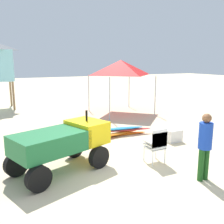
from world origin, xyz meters
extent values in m
plane|color=beige|center=(0.00, 0.00, 0.00)|extent=(80.00, 80.00, 0.00)
cube|color=#1E6B38|center=(-1.79, 1.20, 0.85)|extent=(2.05, 1.61, 0.50)
cube|color=yellow|center=(-0.65, 1.57, 0.90)|extent=(1.11, 1.30, 0.60)
cylinder|color=black|center=(-0.65, 1.57, 1.35)|extent=(0.08, 0.08, 0.30)
cylinder|color=black|center=(-0.88, 2.08, 0.30)|extent=(0.63, 0.36, 0.60)
cylinder|color=black|center=(-0.53, 1.03, 0.30)|extent=(0.63, 0.36, 0.60)
cylinder|color=black|center=(-2.58, 1.51, 0.30)|extent=(0.63, 0.36, 0.60)
cylinder|color=black|center=(-2.24, 0.47, 0.30)|extent=(0.63, 0.36, 0.60)
cube|color=white|center=(1.03, 0.67, 0.44)|extent=(0.48, 0.48, 0.04)
cube|color=white|center=(1.03, 0.45, 0.64)|extent=(0.48, 0.04, 0.40)
cube|color=white|center=(1.03, 0.67, 0.53)|extent=(0.48, 0.48, 0.04)
cube|color=white|center=(1.03, 0.45, 0.73)|extent=(0.48, 0.04, 0.40)
cube|color=white|center=(1.03, 0.67, 0.62)|extent=(0.48, 0.48, 0.04)
cube|color=white|center=(1.03, 0.45, 0.82)|extent=(0.48, 0.04, 0.40)
cylinder|color=white|center=(1.24, 0.88, 0.21)|extent=(0.04, 0.04, 0.42)
cylinder|color=white|center=(0.82, 0.88, 0.21)|extent=(0.04, 0.04, 0.42)
cylinder|color=white|center=(1.24, 0.46, 0.21)|extent=(0.04, 0.04, 0.42)
cylinder|color=white|center=(0.82, 0.46, 0.21)|extent=(0.04, 0.04, 0.42)
ellipsoid|color=orange|center=(1.26, 3.49, 0.04)|extent=(2.52, 0.66, 0.08)
ellipsoid|color=orange|center=(1.31, 3.34, 0.12)|extent=(2.26, 0.67, 0.08)
ellipsoid|color=red|center=(1.44, 3.47, 0.20)|extent=(2.55, 0.87, 0.08)
ellipsoid|color=#268CCC|center=(1.39, 3.43, 0.28)|extent=(2.03, 0.59, 0.08)
cylinder|color=#194C19|center=(1.33, -0.77, 0.40)|extent=(0.14, 0.14, 0.80)
cylinder|color=#194C19|center=(1.49, -0.77, 0.40)|extent=(0.14, 0.14, 0.80)
cylinder|color=#193FB2|center=(1.41, -0.77, 1.11)|extent=(0.32, 0.32, 0.63)
sphere|color=brown|center=(1.41, -0.77, 1.54)|extent=(0.22, 0.22, 0.22)
cylinder|color=#B2B2B7|center=(2.23, 5.92, 1.05)|extent=(0.05, 0.05, 2.09)
cylinder|color=#B2B2B7|center=(4.91, 5.92, 1.05)|extent=(0.05, 0.05, 2.09)
cylinder|color=#B2B2B7|center=(2.23, 8.60, 1.05)|extent=(0.05, 0.05, 2.09)
cylinder|color=#B2B2B7|center=(4.91, 8.60, 1.05)|extent=(0.05, 0.05, 2.09)
pyramid|color=red|center=(3.57, 7.26, 2.49)|extent=(2.68, 2.68, 0.80)
cylinder|color=olive|center=(-1.58, 10.90, 0.83)|extent=(0.12, 0.12, 1.67)
cylinder|color=olive|center=(-1.58, 12.46, 0.83)|extent=(0.12, 0.12, 1.67)
cube|color=white|center=(2.76, 1.88, 0.22)|extent=(0.55, 0.35, 0.44)
camera|label=1|loc=(-3.16, -4.89, 2.84)|focal=40.82mm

